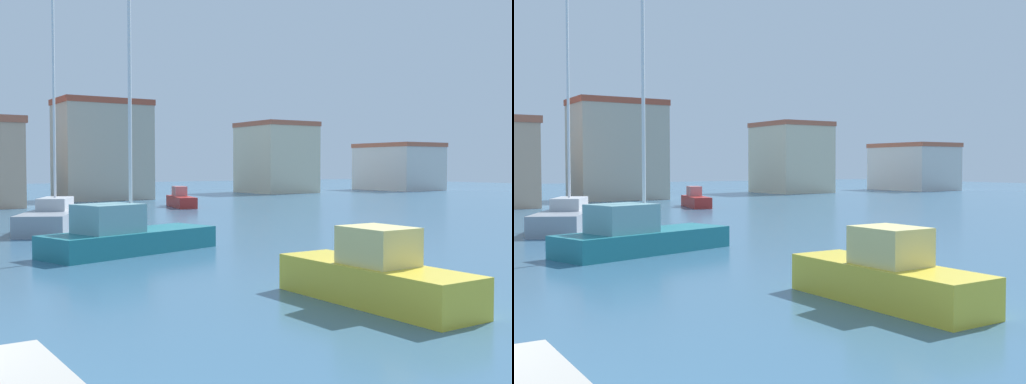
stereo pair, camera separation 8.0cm
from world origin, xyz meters
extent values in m
plane|color=#38607F|center=(15.00, 20.00, 0.00)|extent=(160.00, 160.00, 0.00)
cube|color=#1E707A|center=(8.71, 12.92, 0.37)|extent=(6.47, 3.70, 0.75)
cube|color=#6B9CA2|center=(7.83, 12.66, 1.22)|extent=(2.29, 2.12, 0.94)
cylinder|color=silver|center=(8.71, 12.92, 5.12)|extent=(0.12, 0.12, 8.75)
cube|color=#B22823|center=(20.80, 33.59, 0.38)|extent=(2.38, 4.98, 0.76)
cube|color=#C4716E|center=(20.95, 34.18, 1.11)|extent=(1.18, 1.62, 0.70)
cube|color=gold|center=(10.06, 2.51, 0.42)|extent=(1.55, 4.91, 0.84)
cube|color=#DFCD77|center=(10.06, 2.40, 1.25)|extent=(1.20, 1.50, 0.81)
cube|color=gray|center=(8.75, 22.22, 0.45)|extent=(5.31, 8.04, 0.91)
cube|color=#ADB0B5|center=(8.78, 22.28, 1.19)|extent=(2.26, 2.87, 0.56)
cylinder|color=silver|center=(8.75, 22.22, 5.98)|extent=(0.12, 0.12, 10.15)
cube|color=#B2A893|center=(19.49, 46.22, 4.07)|extent=(7.55, 5.15, 8.13)
cube|color=#9E4733|center=(19.49, 46.22, 8.38)|extent=(7.70, 5.25, 0.50)
cube|color=beige|center=(40.60, 50.30, 3.59)|extent=(6.47, 7.49, 7.18)
cube|color=#B25B42|center=(40.60, 50.30, 7.43)|extent=(6.60, 7.64, 0.50)
cube|color=beige|center=(57.33, 48.35, 2.57)|extent=(6.72, 9.23, 5.15)
cube|color=#B25B42|center=(57.33, 48.35, 5.40)|extent=(6.85, 9.42, 0.50)
camera|label=1|loc=(0.53, -7.55, 2.95)|focal=44.91mm
camera|label=2|loc=(0.59, -7.59, 2.95)|focal=44.91mm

